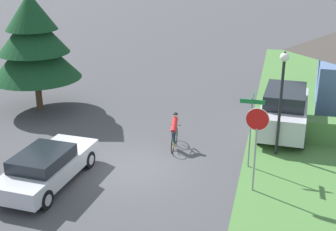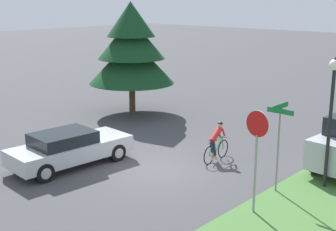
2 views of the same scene
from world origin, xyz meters
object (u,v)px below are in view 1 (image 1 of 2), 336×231
conifer_tall_near (33,42)px  sedan_left_lane (47,167)px  street_lamp (282,83)px  parked_suv_right (284,110)px  cyclist (174,132)px  street_name_sign (251,118)px  stop_sign (256,132)px

conifer_tall_near → sedan_left_lane: bearing=-59.7°
street_lamp → parked_suv_right: bearing=85.3°
parked_suv_right → street_lamp: size_ratio=1.19×
sedan_left_lane → cyclist: (3.64, 4.07, 0.04)m
parked_suv_right → street_name_sign: bearing=165.8°
parked_suv_right → stop_sign: (-0.92, -5.72, 1.15)m
sedan_left_lane → stop_sign: size_ratio=1.52×
sedan_left_lane → conifer_tall_near: conifer_tall_near is taller
cyclist → conifer_tall_near: 8.75m
sedan_left_lane → street_lamp: 9.25m
sedan_left_lane → conifer_tall_near: (-4.12, 7.06, 2.77)m
street_lamp → conifer_tall_near: (-11.90, 2.62, 0.46)m
sedan_left_lane → street_lamp: (7.77, 4.44, 2.31)m
conifer_tall_near → parked_suv_right: bearing=-0.3°
cyclist → stop_sign: stop_sign is taller
stop_sign → street_lamp: bearing=-98.7°
stop_sign → street_name_sign: size_ratio=1.06×
sedan_left_lane → street_name_sign: size_ratio=1.61×
cyclist → conifer_tall_near: (-7.76, 2.99, 2.73)m
conifer_tall_near → street_name_sign: bearing=-20.2°
parked_suv_right → stop_sign: bearing=173.8°
cyclist → conifer_tall_near: size_ratio=0.29×
stop_sign → conifer_tall_near: (-11.19, 5.79, 1.27)m
stop_sign → conifer_tall_near: size_ratio=0.52×
cyclist → street_name_sign: (3.13, -1.01, 1.26)m
parked_suv_right → cyclist: bearing=126.8°
street_name_sign → conifer_tall_near: bearing=159.8°
sedan_left_lane → street_name_sign: 7.54m
parked_suv_right → stop_sign: stop_sign is taller
sedan_left_lane → street_name_sign: (6.77, 3.06, 1.30)m
stop_sign → street_name_sign: bearing=-76.7°
cyclist → parked_suv_right: bearing=-60.8°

